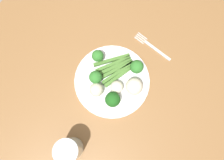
% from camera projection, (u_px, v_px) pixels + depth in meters
% --- Properties ---
extents(ground_plane, '(6.00, 6.00, 0.02)m').
position_uv_depth(ground_plane, '(102.00, 111.00, 1.48)').
color(ground_plane, gray).
extents(dining_table, '(1.32, 1.06, 0.76)m').
position_uv_depth(dining_table, '(93.00, 95.00, 0.83)').
color(dining_table, olive).
rests_on(dining_table, ground_plane).
extents(plate, '(0.28, 0.28, 0.01)m').
position_uv_depth(plate, '(112.00, 81.00, 0.74)').
color(plate, white).
rests_on(plate, dining_table).
extents(asparagus_bundle, '(0.16, 0.13, 0.01)m').
position_uv_depth(asparagus_bundle, '(116.00, 68.00, 0.74)').
color(asparagus_bundle, '#47752D').
rests_on(asparagus_bundle, plate).
extents(broccoli_outer_edge, '(0.05, 0.05, 0.06)m').
position_uv_depth(broccoli_outer_edge, '(96.00, 77.00, 0.70)').
color(broccoli_outer_edge, '#609E3D').
rests_on(broccoli_outer_edge, plate).
extents(broccoli_back_right, '(0.05, 0.05, 0.06)m').
position_uv_depth(broccoli_back_right, '(113.00, 99.00, 0.68)').
color(broccoli_back_right, '#4C7F2B').
rests_on(broccoli_back_right, plate).
extents(broccoli_back, '(0.04, 0.04, 0.05)m').
position_uv_depth(broccoli_back, '(98.00, 56.00, 0.72)').
color(broccoli_back, '#609E3D').
rests_on(broccoli_back, plate).
extents(broccoli_right, '(0.05, 0.05, 0.06)m').
position_uv_depth(broccoli_right, '(137.00, 67.00, 0.71)').
color(broccoli_right, '#609E3D').
rests_on(broccoli_right, plate).
extents(cauliflower_near_center, '(0.05, 0.05, 0.05)m').
position_uv_depth(cauliflower_near_center, '(117.00, 87.00, 0.70)').
color(cauliflower_near_center, silver).
rests_on(cauliflower_near_center, plate).
extents(cauliflower_edge, '(0.06, 0.06, 0.06)m').
position_uv_depth(cauliflower_edge, '(134.00, 86.00, 0.69)').
color(cauliflower_edge, silver).
rests_on(cauliflower_edge, plate).
extents(cauliflower_front_left, '(0.05, 0.05, 0.05)m').
position_uv_depth(cauliflower_front_left, '(96.00, 90.00, 0.70)').
color(cauliflower_front_left, beige).
rests_on(cauliflower_front_left, plate).
extents(fork, '(0.04, 0.17, 0.00)m').
position_uv_depth(fork, '(152.00, 47.00, 0.78)').
color(fork, silver).
rests_on(fork, dining_table).
extents(water_glass, '(0.08, 0.08, 0.11)m').
position_uv_depth(water_glass, '(69.00, 150.00, 0.63)').
color(water_glass, silver).
rests_on(water_glass, dining_table).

